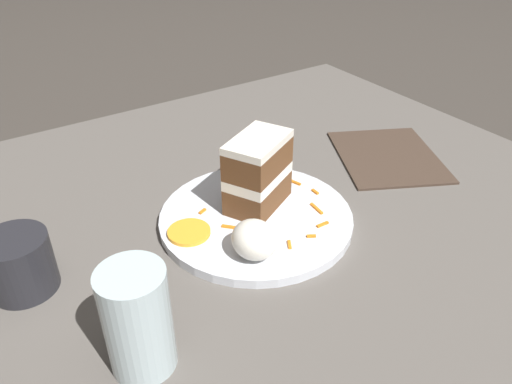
{
  "coord_description": "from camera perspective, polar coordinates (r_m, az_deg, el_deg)",
  "views": [
    {
      "loc": [
        -0.42,
        0.33,
        0.46
      ],
      "look_at": [
        0.05,
        0.02,
        0.09
      ],
      "focal_mm": 35.0,
      "sensor_mm": 36.0,
      "label": 1
    }
  ],
  "objects": [
    {
      "name": "drinking_glass",
      "position": [
        0.5,
        -13.25,
        -14.74
      ],
      "size": [
        0.07,
        0.07,
        0.12
      ],
      "color": "silver",
      "rests_on": "dining_table"
    },
    {
      "name": "cake_slice",
      "position": [
        0.69,
        0.45,
        2.34
      ],
      "size": [
        0.1,
        0.11,
        0.1
      ],
      "rotation": [
        0.0,
        0.0,
        3.62
      ],
      "color": "brown",
      "rests_on": "plate"
    },
    {
      "name": "carrot_shreds_scatter",
      "position": [
        0.7,
        2.65,
        -2.02
      ],
      "size": [
        0.18,
        0.17,
        0.0
      ],
      "color": "orange",
      "rests_on": "plate"
    },
    {
      "name": "cream_dollop",
      "position": [
        0.61,
        -0.19,
        -5.45
      ],
      "size": [
        0.06,
        0.05,
        0.05
      ],
      "primitive_type": "ellipsoid",
      "color": "white",
      "rests_on": "plate"
    },
    {
      "name": "menu_card",
      "position": [
        0.89,
        14.82,
        3.97
      ],
      "size": [
        0.25,
        0.24,
        0.0
      ],
      "primitive_type": "cube",
      "rotation": [
        0.0,
        0.0,
        4.24
      ],
      "color": "#423328",
      "rests_on": "dining_table"
    },
    {
      "name": "orange_garnish",
      "position": [
        0.66,
        -7.67,
        -4.57
      ],
      "size": [
        0.06,
        0.06,
        0.01
      ],
      "primitive_type": "cylinder",
      "color": "orange",
      "rests_on": "plate"
    },
    {
      "name": "plate",
      "position": [
        0.7,
        -0.0,
        -2.98
      ],
      "size": [
        0.27,
        0.27,
        0.01
      ],
      "primitive_type": "cylinder",
      "color": "silver",
      "rests_on": "dining_table"
    },
    {
      "name": "dining_table",
      "position": [
        0.69,
        3.41,
        -6.23
      ],
      "size": [
        1.03,
        1.02,
        0.04
      ],
      "primitive_type": "cube",
      "color": "#56514C",
      "rests_on": "ground"
    },
    {
      "name": "coffee_mug",
      "position": [
        0.64,
        -25.5,
        -7.22
      ],
      "size": [
        0.08,
        0.08,
        0.07
      ],
      "color": "#232328",
      "rests_on": "dining_table"
    },
    {
      "name": "ground_plane",
      "position": [
        0.7,
        3.36,
        -7.43
      ],
      "size": [
        6.0,
        6.0,
        0.0
      ],
      "primitive_type": "plane",
      "color": "#38332D",
      "rests_on": "ground"
    }
  ]
}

